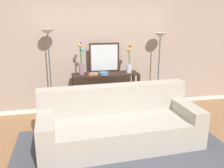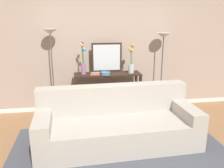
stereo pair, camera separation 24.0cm
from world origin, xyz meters
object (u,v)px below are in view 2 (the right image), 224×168
Objects in this scene: wall_mirror at (107,57)px; book_row_under_console at (90,112)px; floor_lamp_right at (163,50)px; book_stack at (95,74)px; vase_tall_flowers at (83,62)px; couch at (117,125)px; fruit_bowl at (105,73)px; console_table at (108,86)px; vase_short_flowers at (131,63)px; floor_lamp_left at (51,49)px.

wall_mirror is 1.17m from book_row_under_console.
book_row_under_console is (-0.38, -0.16, -1.10)m from wall_mirror.
floor_lamp_right is at bearing 2.13° from book_row_under_console.
vase_tall_flowers is at bearing 154.58° from book_stack.
couch is at bearing -74.01° from book_row_under_console.
wall_mirror is at bearing 17.62° from vase_tall_flowers.
book_row_under_console is (-0.35, 1.23, -0.25)m from couch.
wall_mirror is at bearing 23.10° from book_row_under_console.
floor_lamp_right is 8.60× the size of book_stack.
book_row_under_console is (-0.12, 0.09, -0.82)m from book_stack.
floor_lamp_right reaches higher than couch.
floor_lamp_right is 1.16m from wall_mirror.
fruit_bowl is at bearing -103.23° from wall_mirror.
floor_lamp_right is 1.49m from book_stack.
console_table is at bearing -177.18° from floor_lamp_right.
vase_short_flowers reaches higher than book_stack.
vase_tall_flowers reaches higher than fruit_bowl.
console_table is at bearing -3.04° from floor_lamp_left.
couch is 1.86× the size of console_table.
couch is 12.98× the size of book_stack.
wall_mirror reaches higher than book_stack.
wall_mirror is at bearing 5.62° from floor_lamp_left.
console_table is at bearing 88.99° from couch.
wall_mirror is 0.97× the size of vase_tall_flowers.
vase_tall_flowers is (-0.46, 1.24, 0.79)m from couch.
book_stack is at bearing -174.50° from vase_short_flowers.
book_row_under_console is (0.10, -0.01, -1.05)m from vase_tall_flowers.
book_row_under_console is (-0.85, 0.02, -0.99)m from vase_short_flowers.
vase_tall_flowers is 1.07× the size of vase_short_flowers.
book_stack reaches higher than book_row_under_console.
vase_tall_flowers reaches higher than console_table.
vase_short_flowers is at bearing 10.83° from fruit_bowl.
book_stack is (0.82, -0.15, -0.48)m from floor_lamp_left.
wall_mirror is 0.52m from vase_short_flowers.
vase_short_flowers is 1.72× the size of book_row_under_console.
wall_mirror reaches higher than fruit_bowl.
wall_mirror is 0.40m from fruit_bowl.
floor_lamp_right is (1.18, 1.29, 0.99)m from couch.
floor_lamp_left reaches higher than vase_tall_flowers.
couch is at bearing -91.01° from console_table.
vase_short_flowers is (0.96, -0.03, -0.05)m from vase_tall_flowers.
wall_mirror is 1.04× the size of vase_short_flowers.
floor_lamp_left is 1.14m from fruit_bowl.
vase_short_flowers reaches higher than couch.
couch is at bearing -91.25° from wall_mirror.
book_stack is (-1.42, -0.15, -0.41)m from floor_lamp_right.
vase_short_flowers is at bearing -1.55° from book_row_under_console.
floor_lamp_left is at bearing 129.24° from couch.
book_row_under_console is at bearing -180.00° from console_table.
couch is 1.51m from vase_short_flowers.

